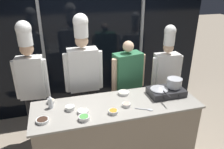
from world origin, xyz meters
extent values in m
cube|color=black|center=(0.00, 1.51, 1.35)|extent=(4.48, 0.04, 2.70)
cube|color=gray|center=(-0.95, 1.47, 1.35)|extent=(0.05, 0.05, 2.70)
cube|color=gray|center=(0.95, 1.47, 1.35)|extent=(0.05, 0.05, 2.70)
cube|color=gray|center=(0.00, 0.00, 0.45)|extent=(2.27, 0.73, 0.89)
cube|color=#A39E93|center=(0.00, 0.00, 0.91)|extent=(2.34, 0.77, 0.03)
cube|color=#28282B|center=(0.80, 0.06, 0.97)|extent=(0.53, 0.33, 0.10)
cylinder|color=black|center=(0.67, 0.06, 1.03)|extent=(0.21, 0.21, 0.01)
cylinder|color=black|center=(0.67, -0.11, 0.97)|extent=(0.03, 0.01, 0.03)
cylinder|color=black|center=(0.92, 0.06, 1.03)|extent=(0.21, 0.21, 0.01)
cylinder|color=black|center=(0.92, -0.11, 0.97)|extent=(0.03, 0.01, 0.03)
cylinder|color=#ADAFB5|center=(0.67, 0.06, 1.04)|extent=(0.25, 0.25, 0.01)
cone|color=#ADAFB5|center=(0.67, 0.06, 1.06)|extent=(0.26, 0.26, 0.04)
cylinder|color=black|center=(0.67, -0.16, 1.07)|extent=(0.02, 0.20, 0.02)
cylinder|color=#B7BABF|center=(0.92, 0.06, 1.11)|extent=(0.22, 0.22, 0.14)
torus|color=#B7BABF|center=(0.92, 0.06, 1.17)|extent=(0.22, 0.22, 0.01)
torus|color=#B7BABF|center=(0.80, 0.06, 1.15)|extent=(0.01, 0.05, 0.05)
torus|color=#B7BABF|center=(1.04, 0.06, 1.15)|extent=(0.01, 0.05, 0.05)
cylinder|color=white|center=(-0.89, 0.15, 1.00)|extent=(0.07, 0.07, 0.15)
cone|color=white|center=(-0.89, 0.15, 1.09)|extent=(0.06, 0.06, 0.04)
cylinder|color=white|center=(0.11, -0.09, 0.95)|extent=(0.12, 0.12, 0.05)
torus|color=white|center=(0.11, -0.09, 0.97)|extent=(0.12, 0.12, 0.01)
cylinder|color=#EAA893|center=(0.11, -0.09, 0.96)|extent=(0.10, 0.10, 0.02)
cylinder|color=white|center=(-0.49, -0.08, 0.94)|extent=(0.14, 0.14, 0.04)
torus|color=white|center=(-0.49, -0.08, 0.96)|extent=(0.15, 0.15, 0.01)
cylinder|color=beige|center=(-0.49, -0.08, 0.95)|extent=(0.12, 0.12, 0.02)
cylinder|color=white|center=(0.19, 0.25, 0.94)|extent=(0.17, 0.17, 0.04)
torus|color=white|center=(0.19, 0.25, 0.96)|extent=(0.17, 0.17, 0.01)
cylinder|color=beige|center=(0.19, 0.25, 0.95)|extent=(0.14, 0.14, 0.02)
cylinder|color=white|center=(-0.64, 0.03, 0.95)|extent=(0.12, 0.12, 0.05)
torus|color=white|center=(-0.64, 0.03, 0.98)|extent=(0.13, 0.13, 0.01)
cylinder|color=silver|center=(-0.64, 0.03, 0.96)|extent=(0.10, 0.10, 0.03)
cylinder|color=white|center=(-0.89, 0.28, 0.95)|extent=(0.11, 0.11, 0.05)
torus|color=white|center=(-0.89, 0.28, 0.97)|extent=(0.11, 0.11, 0.01)
cylinder|color=#E0C689|center=(-0.89, 0.28, 0.96)|extent=(0.09, 0.09, 0.03)
cylinder|color=white|center=(-1.00, -0.15, 0.94)|extent=(0.16, 0.16, 0.04)
torus|color=white|center=(-1.00, -0.15, 0.96)|extent=(0.16, 0.16, 0.01)
cylinder|color=#382319|center=(-1.00, -0.15, 0.95)|extent=(0.13, 0.13, 0.02)
cylinder|color=white|center=(-0.50, -0.24, 0.95)|extent=(0.14, 0.14, 0.05)
torus|color=white|center=(-0.50, -0.24, 0.97)|extent=(0.14, 0.14, 0.01)
cylinder|color=#4C9E47|center=(-0.50, -0.24, 0.96)|extent=(0.11, 0.11, 0.03)
cylinder|color=white|center=(-0.11, -0.20, 0.95)|extent=(0.13, 0.13, 0.05)
torus|color=white|center=(-0.11, -0.20, 0.97)|extent=(0.13, 0.13, 0.01)
cylinder|color=orange|center=(-0.11, -0.20, 0.96)|extent=(0.10, 0.10, 0.03)
cube|color=#B2B5BA|center=(0.28, -0.21, 0.93)|extent=(0.15, 0.09, 0.01)
ellipsoid|color=#B2B5BA|center=(0.39, -0.26, 0.93)|extent=(0.09, 0.08, 0.02)
cylinder|color=#232326|center=(-1.04, 0.71, 0.41)|extent=(0.10, 0.10, 0.82)
cylinder|color=#232326|center=(-1.25, 0.73, 0.41)|extent=(0.10, 0.10, 0.82)
cube|color=white|center=(-1.15, 0.72, 1.16)|extent=(0.40, 0.23, 0.67)
cylinder|color=white|center=(-0.94, 0.67, 1.14)|extent=(0.08, 0.08, 0.61)
cylinder|color=white|center=(-1.36, 0.71, 1.14)|extent=(0.08, 0.08, 0.61)
sphere|color=tan|center=(-1.15, 0.72, 1.61)|extent=(0.20, 0.20, 0.20)
cylinder|color=white|center=(-1.15, 0.72, 1.79)|extent=(0.21, 0.21, 0.24)
sphere|color=white|center=(-1.15, 0.72, 1.91)|extent=(0.22, 0.22, 0.22)
cylinder|color=#232326|center=(-0.22, 0.73, 0.43)|extent=(0.12, 0.12, 0.85)
cylinder|color=#232326|center=(-0.48, 0.73, 0.43)|extent=(0.12, 0.12, 0.85)
cube|color=white|center=(-0.35, 0.73, 1.20)|extent=(0.47, 0.24, 0.69)
cylinder|color=white|center=(-0.08, 0.69, 1.18)|extent=(0.09, 0.09, 0.64)
cylinder|color=white|center=(-0.61, 0.69, 1.18)|extent=(0.09, 0.09, 0.64)
sphere|color=beige|center=(-0.35, 0.73, 1.67)|extent=(0.20, 0.20, 0.20)
cylinder|color=white|center=(-0.35, 0.73, 1.85)|extent=(0.21, 0.21, 0.24)
sphere|color=white|center=(-0.35, 0.73, 1.97)|extent=(0.23, 0.23, 0.23)
cylinder|color=#232326|center=(0.53, 0.74, 0.39)|extent=(0.12, 0.12, 0.78)
cylinder|color=#232326|center=(0.28, 0.69, 0.39)|extent=(0.12, 0.12, 0.78)
cube|color=#33754C|center=(0.40, 0.71, 1.10)|extent=(0.51, 0.33, 0.63)
cylinder|color=beige|center=(0.67, 0.72, 1.07)|extent=(0.09, 0.09, 0.58)
cylinder|color=beige|center=(0.15, 0.63, 1.07)|extent=(0.09, 0.09, 0.58)
sphere|color=beige|center=(0.40, 0.71, 1.53)|extent=(0.19, 0.19, 0.19)
cylinder|color=#2D3856|center=(1.25, 0.69, 0.37)|extent=(0.11, 0.11, 0.74)
cylinder|color=#2D3856|center=(1.01, 0.70, 0.37)|extent=(0.11, 0.11, 0.74)
cube|color=white|center=(1.13, 0.70, 1.04)|extent=(0.44, 0.24, 0.60)
cylinder|color=white|center=(1.37, 0.66, 1.02)|extent=(0.09, 0.09, 0.55)
cylinder|color=white|center=(0.89, 0.67, 1.02)|extent=(0.09, 0.09, 0.55)
sphere|color=beige|center=(1.13, 0.70, 1.45)|extent=(0.18, 0.18, 0.18)
cylinder|color=white|center=(1.13, 0.70, 1.62)|extent=(0.19, 0.19, 0.24)
sphere|color=white|center=(1.13, 0.70, 1.74)|extent=(0.20, 0.20, 0.20)
camera|label=1|loc=(-0.77, -2.51, 2.54)|focal=35.00mm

